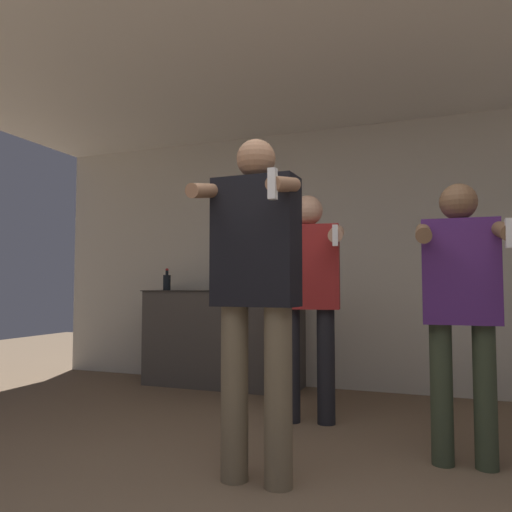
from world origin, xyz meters
TOP-DOWN VIEW (x-y plane):
  - wall_back at (0.00, 3.18)m, footprint 7.00×0.06m
  - ceiling_slab at (0.00, 1.58)m, footprint 7.00×3.67m
  - counter at (-1.42, 2.89)m, footprint 1.58×0.55m
  - bottle_tall_gin at (-1.10, 2.87)m, footprint 0.07×0.07m
  - bottle_green_wine at (-1.30, 2.87)m, footprint 0.09×0.09m
  - bottle_short_whiskey at (-2.05, 2.87)m, footprint 0.08×0.08m
  - person_woman_foreground at (-0.25, 0.71)m, footprint 0.49×0.44m
  - person_man_side at (0.74, 1.33)m, footprint 0.48×0.53m
  - person_spectator_back at (-0.28, 1.88)m, footprint 0.59×0.55m

SIDE VIEW (x-z plane):
  - counter at x=-1.42m, z-range 0.00..0.94m
  - person_man_side at x=0.74m, z-range 0.16..1.72m
  - person_spectator_back at x=-0.28m, z-range 0.17..1.82m
  - person_woman_foreground at x=-0.25m, z-range 0.12..1.87m
  - bottle_short_whiskey at x=-2.05m, z-range 0.92..1.15m
  - bottle_tall_gin at x=-1.10m, z-range 0.91..1.20m
  - bottle_green_wine at x=-1.30m, z-range 0.90..1.25m
  - wall_back at x=0.00m, z-range 0.00..2.55m
  - ceiling_slab at x=0.00m, z-range 2.55..2.60m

